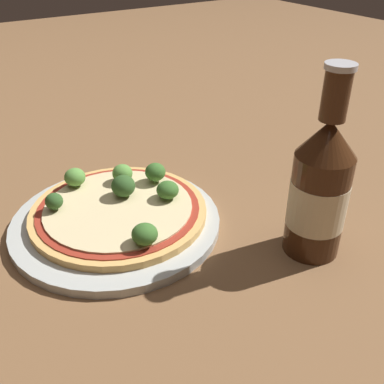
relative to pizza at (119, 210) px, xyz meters
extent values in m
plane|color=brown|center=(0.01, -0.01, -0.02)|extent=(3.00, 3.00, 0.00)
cylinder|color=#B2B7B2|center=(0.01, 0.00, -0.01)|extent=(0.27, 0.27, 0.01)
cylinder|color=tan|center=(0.00, 0.00, 0.00)|extent=(0.23, 0.23, 0.01)
cylinder|color=maroon|center=(0.00, 0.00, 0.00)|extent=(0.21, 0.21, 0.00)
cylinder|color=beige|center=(0.00, 0.00, 0.01)|extent=(0.19, 0.19, 0.00)
cylinder|color=#7A9E5B|center=(-0.03, 0.07, 0.01)|extent=(0.01, 0.01, 0.01)
ellipsoid|color=#386628|center=(-0.03, 0.07, 0.02)|extent=(0.03, 0.03, 0.03)
cylinder|color=#7A9E5B|center=(0.09, 0.00, 0.01)|extent=(0.01, 0.01, 0.01)
ellipsoid|color=#386628|center=(0.09, 0.00, 0.02)|extent=(0.03, 0.03, 0.02)
cylinder|color=#7A9E5B|center=(-0.08, -0.03, 0.01)|extent=(0.01, 0.01, 0.01)
ellipsoid|color=#568E3D|center=(-0.08, -0.03, 0.02)|extent=(0.03, 0.03, 0.03)
cylinder|color=#7A9E5B|center=(-0.05, 0.03, 0.01)|extent=(0.01, 0.01, 0.01)
ellipsoid|color=#568E3D|center=(-0.05, 0.03, 0.02)|extent=(0.03, 0.03, 0.03)
cylinder|color=#7A9E5B|center=(-0.04, -0.07, 0.01)|extent=(0.01, 0.01, 0.01)
ellipsoid|color=#2D5123|center=(-0.04, -0.07, 0.02)|extent=(0.02, 0.02, 0.02)
cylinder|color=#7A9E5B|center=(0.02, 0.06, 0.01)|extent=(0.01, 0.01, 0.01)
ellipsoid|color=#386628|center=(0.02, 0.06, 0.02)|extent=(0.03, 0.03, 0.02)
cylinder|color=#7A9E5B|center=(-0.02, 0.02, 0.01)|extent=(0.01, 0.01, 0.01)
ellipsoid|color=#2D5123|center=(-0.02, 0.02, 0.02)|extent=(0.03, 0.03, 0.03)
cylinder|color=#381E0F|center=(0.18, 0.17, 0.05)|extent=(0.07, 0.07, 0.13)
cylinder|color=#C6B793|center=(0.18, 0.17, 0.05)|extent=(0.07, 0.07, 0.06)
cone|color=#381E0F|center=(0.18, 0.17, 0.13)|extent=(0.07, 0.07, 0.04)
cylinder|color=#381E0F|center=(0.18, 0.17, 0.18)|extent=(0.03, 0.03, 0.05)
cylinder|color=#B2B2B7|center=(0.18, 0.17, 0.21)|extent=(0.03, 0.03, 0.01)
camera|label=1|loc=(0.47, -0.19, 0.33)|focal=42.00mm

